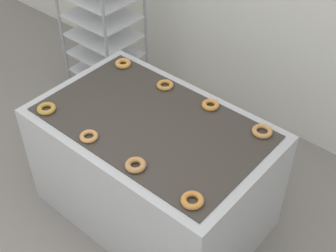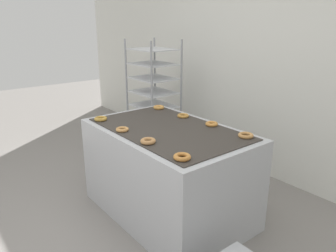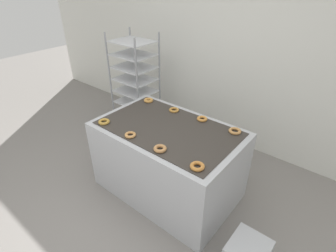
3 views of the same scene
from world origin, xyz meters
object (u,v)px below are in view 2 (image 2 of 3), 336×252
(baking_rack_cart, at_px, (154,99))
(donut_far_midright, at_px, (212,124))
(donut_near_midright, at_px, (148,141))
(donut_far_midleft, at_px, (183,116))
(donut_far_left, at_px, (159,107))
(fryer_machine, at_px, (168,172))
(donut_far_right, at_px, (246,135))
(donut_near_midleft, at_px, (122,129))
(donut_near_right, at_px, (182,157))
(donut_near_left, at_px, (101,119))

(baking_rack_cart, relative_size, donut_far_midright, 13.59)
(donut_near_midright, bearing_deg, donut_far_midleft, 118.63)
(donut_far_left, bearing_deg, donut_near_midright, -41.48)
(donut_far_left, relative_size, donut_far_midleft, 1.01)
(fryer_machine, relative_size, baking_rack_cart, 0.99)
(donut_far_right, bearing_deg, donut_far_midright, 179.56)
(baking_rack_cart, height_order, donut_far_midright, baking_rack_cart)
(baking_rack_cart, relative_size, donut_far_left, 13.36)
(fryer_machine, xyz_separation_m, donut_near_midleft, (-0.18, -0.35, 0.43))
(donut_near_right, xyz_separation_m, donut_far_right, (-0.01, 0.68, -0.00))
(donut_far_left, bearing_deg, donut_far_midright, 1.69)
(donut_near_right, distance_m, donut_far_midleft, 1.00)
(donut_near_midright, bearing_deg, baking_rack_cart, 142.62)
(donut_near_right, bearing_deg, donut_near_midleft, -179.10)
(donut_far_midleft, bearing_deg, donut_far_left, 179.81)
(donut_near_midleft, bearing_deg, donut_far_midright, 62.51)
(donut_near_left, distance_m, donut_far_left, 0.67)
(donut_far_midright, bearing_deg, donut_near_right, -60.07)
(fryer_machine, bearing_deg, donut_far_midright, 62.67)
(donut_near_right, relative_size, donut_far_right, 0.98)
(donut_near_midleft, xyz_separation_m, donut_far_midleft, (0.00, 0.67, -0.00))
(donut_far_midleft, bearing_deg, donut_far_midright, 3.76)
(donut_far_midleft, bearing_deg, donut_near_midleft, -90.41)
(donut_near_left, relative_size, donut_near_midright, 1.00)
(donut_far_right, bearing_deg, fryer_machine, -148.30)
(donut_near_left, xyz_separation_m, donut_near_midleft, (0.39, -0.00, -0.00))
(donut_near_left, relative_size, donut_far_left, 1.05)
(fryer_machine, distance_m, donut_near_midleft, 0.58)
(fryer_machine, xyz_separation_m, donut_near_midright, (0.19, -0.34, 0.43))
(donut_far_midleft, xyz_separation_m, donut_far_right, (0.74, 0.02, 0.00))
(donut_near_midleft, distance_m, donut_far_left, 0.78)
(donut_near_right, height_order, donut_far_midleft, donut_near_right)
(donut_near_midleft, bearing_deg, donut_far_right, 43.02)
(donut_near_right, bearing_deg, donut_near_midright, -179.10)
(donut_near_midleft, bearing_deg, donut_near_left, 179.64)
(baking_rack_cart, relative_size, donut_near_right, 12.58)
(donut_near_midright, distance_m, donut_near_right, 0.39)
(donut_near_midleft, xyz_separation_m, donut_far_left, (-0.39, 0.68, 0.00))
(donut_near_midright, bearing_deg, fryer_machine, 118.76)
(donut_near_right, bearing_deg, donut_far_left, 149.92)
(donut_near_left, bearing_deg, donut_near_midleft, -0.36)
(baking_rack_cart, distance_m, donut_near_midright, 1.73)
(donut_far_midleft, bearing_deg, donut_near_midright, -61.37)
(baking_rack_cart, distance_m, donut_far_left, 0.73)
(fryer_machine, height_order, donut_near_right, donut_near_right)
(donut_far_midright, bearing_deg, donut_near_left, -137.42)
(baking_rack_cart, height_order, donut_near_midleft, baking_rack_cart)
(donut_near_midright, distance_m, donut_far_left, 1.01)
(fryer_machine, relative_size, donut_near_right, 12.42)
(donut_near_midright, bearing_deg, donut_far_right, 61.45)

